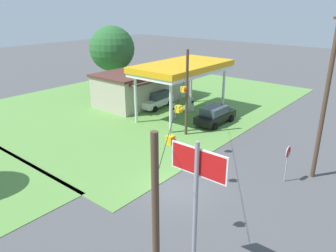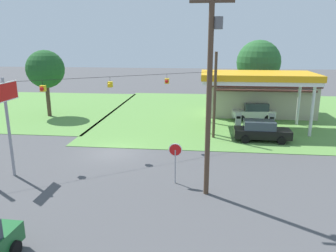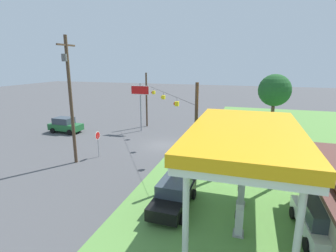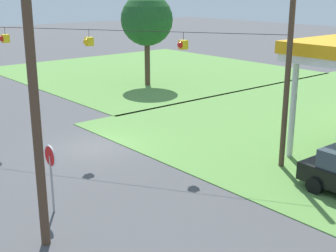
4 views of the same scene
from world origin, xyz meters
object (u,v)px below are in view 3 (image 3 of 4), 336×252
Objects in this scene: tree_west_verge at (275,90)px; stop_sign_roadside at (98,139)px; car_at_pumps_front at (174,194)px; utility_pole_main at (70,95)px; gas_station_canopy at (245,137)px; car_at_pumps_rear at (321,220)px; fuel_pump_near at (241,194)px; fuel_pump_far at (239,222)px; stop_sign_overhead at (140,97)px; car_on_crossroad at (65,125)px.

stop_sign_roadside is at bearing -46.12° from tree_west_verge.
utility_pole_main reaches higher than car_at_pumps_front.
car_at_pumps_rear is (0.48, 3.98, -3.97)m from gas_station_canopy.
fuel_pump_near is at bearing 77.99° from utility_pole_main.
fuel_pump_far is 0.34× the size of car_at_pumps_rear.
car_at_pumps_rear is 23.23m from tree_west_verge.
stop_sign_roadside reaches higher than car_at_pumps_front.
gas_station_canopy is 1.68× the size of stop_sign_overhead.
car_at_pumps_front is at bearing -124.92° from stop_sign_roadside.
tree_west_verge reaches higher than fuel_pump_far.
gas_station_canopy is at bearing 0.06° from fuel_pump_near.
fuel_pump_far is 26.73m from car_on_crossroad.
fuel_pump_far is at bearing -121.36° from stop_sign_roadside.
stop_sign_overhead is (-15.20, -13.26, 3.76)m from fuel_pump_near.
stop_sign_overhead is (-16.73, -9.29, 3.60)m from car_at_pumps_front.
utility_pole_main is (12.12, -1.24, 1.58)m from stop_sign_overhead.
stop_sign_roadside is 4.83m from utility_pole_main.
gas_station_canopy is at bearing -28.74° from car_on_crossroad.
gas_station_canopy is 2.22× the size of car_at_pumps_front.
stop_sign_roadside is (-6.51, -9.32, 0.90)m from car_at_pumps_front.
stop_sign_roadside is at bearing -34.64° from car_on_crossroad.
car_at_pumps_front is 11.40m from stop_sign_roadside.
fuel_pump_near is 0.34× the size of car_at_pumps_rear.
utility_pole_main reaches higher than car_on_crossroad.
fuel_pump_near is 0.34× the size of car_at_pumps_front.
tree_west_verge reaches higher than gas_station_canopy.
fuel_pump_near is at bearing 41.09° from stop_sign_overhead.
tree_west_verge is (-17.68, 17.63, -0.84)m from utility_pole_main.
gas_station_canopy is 15.27m from utility_pole_main.
stop_sign_overhead is at bearing -141.66° from gas_station_canopy.
car_at_pumps_front is 23.81m from tree_west_verge.
car_on_crossroad is at bearing 53.46° from stop_sign_roadside.
stop_sign_overhead is at bearing 23.43° from car_on_crossroad.
car_on_crossroad reaches higher than car_at_pumps_front.
car_at_pumps_rear reaches higher than fuel_pump_near.
gas_station_canopy is 21.37m from stop_sign_overhead.
stop_sign_overhead is (-3.56, 9.03, 3.54)m from car_on_crossroad.
tree_west_verge reaches higher than stop_sign_overhead.
utility_pole_main is (-3.08, -14.49, 5.34)m from fuel_pump_near.
stop_sign_overhead is (-18.32, -13.26, 3.76)m from fuel_pump_far.
stop_sign_overhead is 0.85× the size of tree_west_verge.
stop_sign_overhead is at bearing 40.16° from car_at_pumps_rear.
car_at_pumps_front is at bearing -90.41° from gas_station_canopy.
car_at_pumps_front is at bearing -17.68° from tree_west_verge.
gas_station_canopy is 5.63m from car_at_pumps_front.
fuel_pump_near is (-1.56, -0.00, -4.15)m from gas_station_canopy.
stop_sign_roadside is (-6.53, -13.29, -3.10)m from gas_station_canopy.
gas_station_canopy is at bearing -8.00° from tree_west_verge.
tree_west_verge is (-22.81, -0.84, 4.32)m from car_at_pumps_rear.
tree_west_verge is at bearing 163.53° from car_at_pumps_front.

